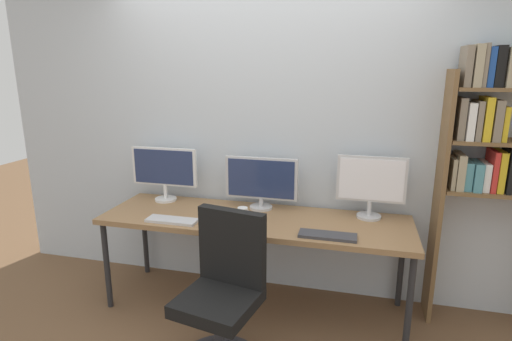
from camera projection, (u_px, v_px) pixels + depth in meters
The scene contains 12 objects.
wall_back at pixel (267, 135), 3.28m from camera, with size 4.70×0.10×2.60m.
desk at pixel (254, 224), 3.04m from camera, with size 2.30×0.68×0.74m.
bookshelf at pixel (496, 146), 2.71m from camera, with size 0.83×0.28×1.99m.
office_chair at pixel (223, 307), 2.48m from camera, with size 0.52×0.52×0.99m.
monitor_left at pixel (164, 170), 3.36m from camera, with size 0.57×0.18×0.45m.
monitor_center at pixel (261, 181), 3.17m from camera, with size 0.58×0.18×0.41m.
monitor_right at pixel (371, 183), 2.96m from camera, with size 0.50×0.18×0.47m.
keyboard_left at pixel (172, 220), 2.94m from camera, with size 0.37×0.13×0.02m, color silver.
keyboard_right at pixel (328, 235), 2.67m from camera, with size 0.38×0.13×0.02m, color #38383D.
mouse_left_side at pixel (245, 226), 2.82m from camera, with size 0.06×0.10×0.03m, color black.
mouse_right_side at pixel (210, 225), 2.84m from camera, with size 0.06×0.10×0.03m, color #38383D.
coffee_mug at pixel (243, 213), 2.98m from camera, with size 0.11×0.08×0.09m.
Camera 1 is at (0.72, -2.16, 1.82)m, focal length 28.42 mm.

